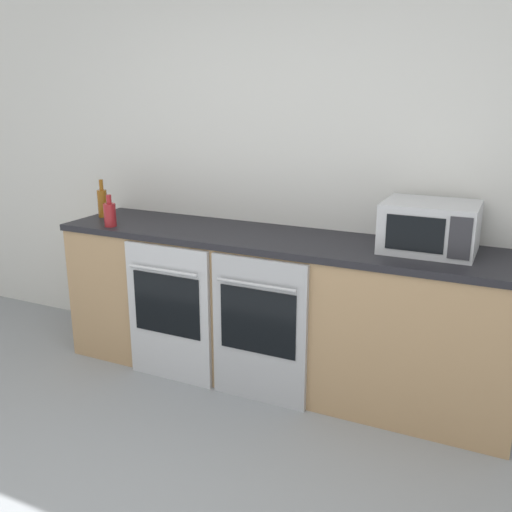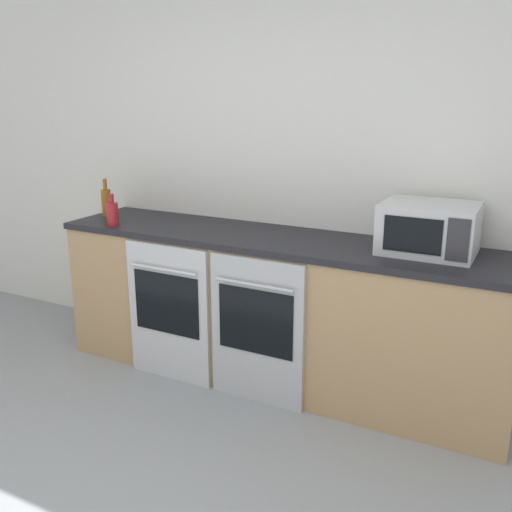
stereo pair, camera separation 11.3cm
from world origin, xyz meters
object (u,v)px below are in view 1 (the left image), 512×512
object	(u,v)px
oven_right	(259,331)
microwave	(430,227)
bottle_amber	(102,202)
bottle_red	(110,214)
oven_left	(168,314)

from	to	relation	value
oven_right	microwave	world-z (taller)	microwave
bottle_amber	bottle_red	bearing A→B (deg)	-41.63
microwave	bottle_amber	bearing A→B (deg)	-178.20
oven_left	oven_right	world-z (taller)	same
oven_left	microwave	world-z (taller)	microwave
oven_left	microwave	xyz separation A→B (m)	(1.47, 0.39, 0.62)
oven_left	microwave	bearing A→B (deg)	14.68
oven_right	bottle_amber	world-z (taller)	bottle_amber
bottle_amber	oven_right	bearing A→B (deg)	-13.17
microwave	bottle_red	bearing A→B (deg)	-172.00
oven_left	bottle_red	distance (m)	0.76
microwave	bottle_red	world-z (taller)	microwave
bottle_amber	bottle_red	world-z (taller)	bottle_amber
oven_right	microwave	size ratio (longest dim) A/B	1.78
microwave	oven_left	bearing A→B (deg)	-165.32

